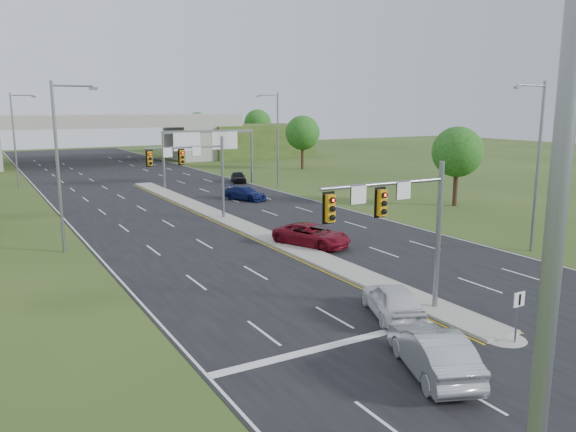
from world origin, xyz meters
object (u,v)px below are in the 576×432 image
Objects in this scene: car_white at (393,300)px; car_far_a at (312,235)px; signal_mast_far at (197,165)px; overpass at (93,142)px; signal_mast_near at (402,216)px; sign_gantry at (208,142)px; car_far_b at (245,193)px; car_far_c at (238,177)px; keep_right_sign at (518,308)px; car_silver at (433,352)px.

car_far_a is (3.86, 13.00, -0.03)m from car_white.
signal_mast_far is 0.09× the size of overpass.
signal_mast_near is at bearing -90.00° from signal_mast_far.
sign_gantry reaches higher than car_white.
car_far_b is (8.25, 32.81, -0.10)m from car_white.
car_far_c is (13.26, 45.87, -4.02)m from signal_mast_near.
car_far_a is 20.29m from car_far_b.
car_far_c is at bearing 11.51° from sign_gantry.
car_far_a is (-5.18, -31.68, -4.46)m from sign_gantry.
signal_mast_near is 5.94m from keep_right_sign.
keep_right_sign is at bearing -84.97° from car_far_c.
keep_right_sign is at bearing -118.30° from car_far_a.
signal_mast_near reaches higher than car_silver.
car_far_a is at bearing -88.71° from overpass.
car_far_b is at bearing 54.03° from car_far_a.
keep_right_sign is (2.26, -4.45, -3.21)m from signal_mast_near.
sign_gantry is 0.14× the size of overpass.
car_far_c is (9.50, 32.56, -0.08)m from car_far_a.
sign_gantry is at bearing 61.91° from car_far_b.
overpass reaches higher than car_far_a.
overpass reaches higher than car_silver.
signal_mast_near is 0.09× the size of overpass.
signal_mast_far is 24.99m from car_white.
keep_right_sign is at bearing 138.44° from car_white.
car_silver is at bearing -117.91° from signal_mast_near.
signal_mast_near is 34.35m from car_far_b.
keep_right_sign is at bearing -155.82° from car_silver.
car_silver is (-4.74, -0.23, -0.67)m from keep_right_sign.
car_white is 33.83m from car_far_b.
car_far_c is at bearing 50.26° from car_far_a.
signal_mast_near is 47.92m from car_far_c.
signal_mast_far is 3.18× the size of keep_right_sign.
signal_mast_far is 1.39× the size of car_silver.
signal_mast_near is 3.93m from car_white.
car_silver is 1.05× the size of car_far_b.
car_far_a is (3.76, -11.68, -3.94)m from signal_mast_far.
signal_mast_near is 1.39× the size of car_silver.
car_far_a is at bearing -84.47° from car_white.
signal_mast_near is at bearing -129.26° from car_far_a.
signal_mast_far is at bearing -73.36° from car_silver.
sign_gantry reaches higher than car_far_a.
car_silver is at bearing -93.20° from overpass.
signal_mast_far is at bearing -114.11° from sign_gantry.
car_far_b is (5.89, -46.95, -2.84)m from overpass.
car_far_b is at bearing -94.49° from car_far_c.
sign_gantry is 2.43× the size of car_far_b.
sign_gantry is at bearing -79.21° from overpass.
signal_mast_far is 12.19m from car_far_b.
car_far_c is at bearing 77.67° from keep_right_sign.
signal_mast_far reaches higher than car_far_a.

